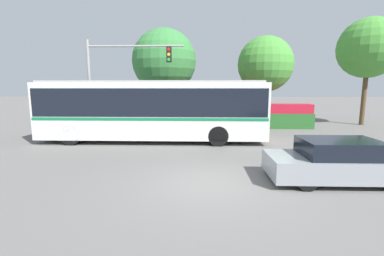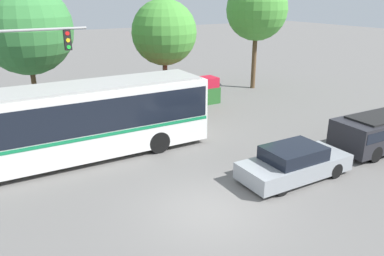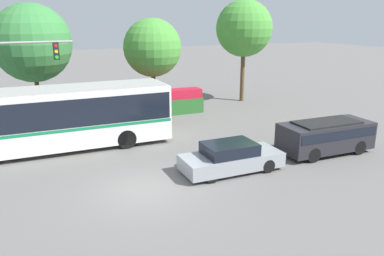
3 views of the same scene
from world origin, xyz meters
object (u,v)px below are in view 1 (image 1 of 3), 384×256
street_tree_left (164,61)px  street_tree_right (369,48)px  city_bus (153,107)px  traffic_light_pole (116,71)px  sedan_foreground (341,162)px  street_tree_centre (265,64)px

street_tree_left → street_tree_right: (15.32, -1.16, 0.77)m
city_bus → traffic_light_pole: traffic_light_pole is taller
street_tree_left → sedan_foreground: bearing=-62.2°
city_bus → traffic_light_pole: bearing=-41.0°
city_bus → traffic_light_pole: size_ratio=2.00×
street_tree_left → street_tree_centre: size_ratio=1.14×
street_tree_centre → street_tree_right: size_ratio=0.83×
sedan_foreground → traffic_light_pole: size_ratio=0.77×
city_bus → street_tree_right: street_tree_right is taller
city_bus → traffic_light_pole: 4.03m
city_bus → sedan_foreground: city_bus is taller
traffic_light_pole → street_tree_centre: (9.90, 3.77, 0.68)m
sedan_foreground → street_tree_centre: bearing=88.4°
city_bus → street_tree_right: 16.79m
street_tree_left → street_tree_centre: 7.87m
street_tree_left → street_tree_right: size_ratio=0.95×
sedan_foreground → traffic_light_pole: bearing=139.2°
city_bus → sedan_foreground: size_ratio=2.61×
traffic_light_pole → street_tree_centre: street_tree_centre is taller
street_tree_centre → city_bus: bearing=-140.2°
sedan_foreground → street_tree_right: bearing=57.7°
traffic_light_pole → sedan_foreground: bearing=-41.0°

